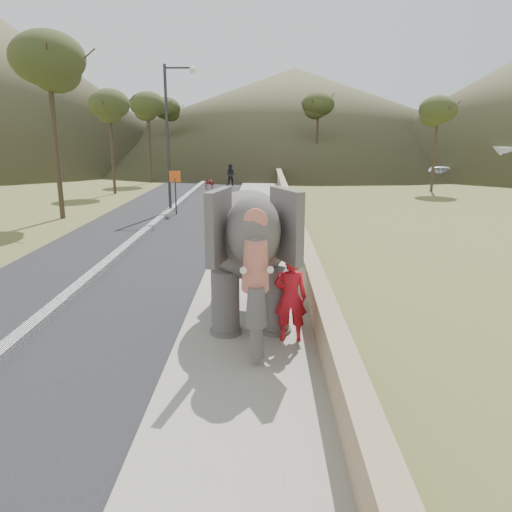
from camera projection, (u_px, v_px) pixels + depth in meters
The scene contains 12 objects.
ground at pixel (249, 313), 12.77m from camera, with size 160.00×160.00×0.00m, color olive.
road at pixel (145, 233), 22.54m from camera, with size 7.00×120.00×0.03m, color black.
median at pixel (145, 231), 22.52m from camera, with size 0.35×120.00×0.22m, color black.
walkway at pixel (256, 233), 22.45m from camera, with size 3.00×120.00×0.15m, color #9E9687.
parapet at pixel (293, 222), 22.30m from camera, with size 0.30×120.00×1.10m, color tan.
lamppost at pixel (173, 124), 27.40m from camera, with size 1.76×0.36×8.00m.
signboard at pixel (175, 185), 27.25m from camera, with size 0.60×0.08×2.40m.
distant_car at pixel (444, 173), 45.95m from camera, with size 1.70×4.23×1.44m, color silver.
hill_far at pixel (294, 115), 78.85m from camera, with size 80.00×80.00×14.00m, color brown.
elephant_and_man at pixel (248, 252), 11.72m from camera, with size 2.63×4.63×3.22m.
motorcyclist at pixel (220, 179), 39.75m from camera, with size 2.73×1.87×1.99m.
trees at pixel (272, 136), 37.96m from camera, with size 47.07×42.99×9.60m.
Camera 1 is at (0.39, -12.02, 4.53)m, focal length 35.00 mm.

